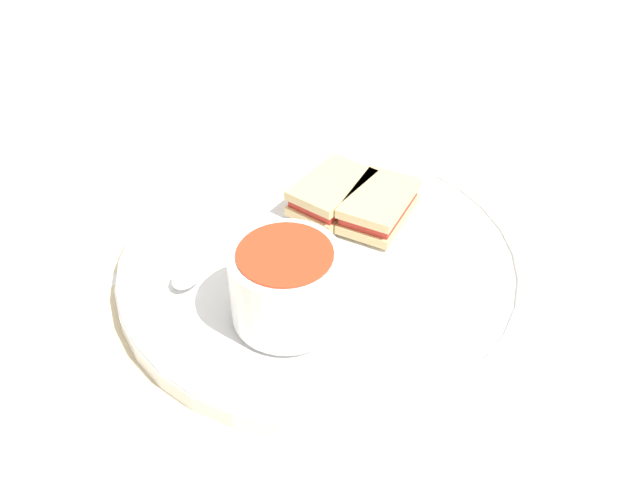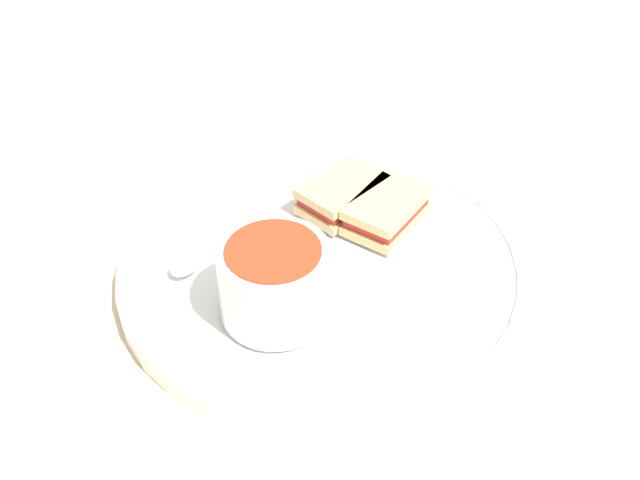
% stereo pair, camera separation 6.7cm
% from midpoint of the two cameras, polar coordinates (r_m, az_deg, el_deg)
% --- Properties ---
extents(ground_plane, '(2.40, 2.40, 0.00)m').
position_cam_midpoint_polar(ground_plane, '(0.69, 2.75, -2.69)').
color(ground_plane, beige).
extents(plate, '(0.37, 0.37, 0.02)m').
position_cam_midpoint_polar(plate, '(0.69, 2.78, -1.99)').
color(plate, white).
rests_on(plate, ground_plane).
extents(soup_bowl, '(0.09, 0.09, 0.07)m').
position_cam_midpoint_polar(soup_bowl, '(0.60, -0.33, -3.29)').
color(soup_bowl, white).
rests_on(soup_bowl, plate).
extents(spoon, '(0.12, 0.06, 0.01)m').
position_cam_midpoint_polar(spoon, '(0.68, -6.89, -1.51)').
color(spoon, silver).
rests_on(spoon, plate).
extents(sandwich_half_near, '(0.10, 0.09, 0.03)m').
position_cam_midpoint_polar(sandwich_half_near, '(0.71, 7.76, 2.11)').
color(sandwich_half_near, '#DBBC7F').
rests_on(sandwich_half_near, plate).
extents(sandwich_half_far, '(0.10, 0.09, 0.03)m').
position_cam_midpoint_polar(sandwich_half_far, '(0.73, 4.33, 3.41)').
color(sandwich_half_far, '#DBBC7F').
rests_on(sandwich_half_far, plate).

